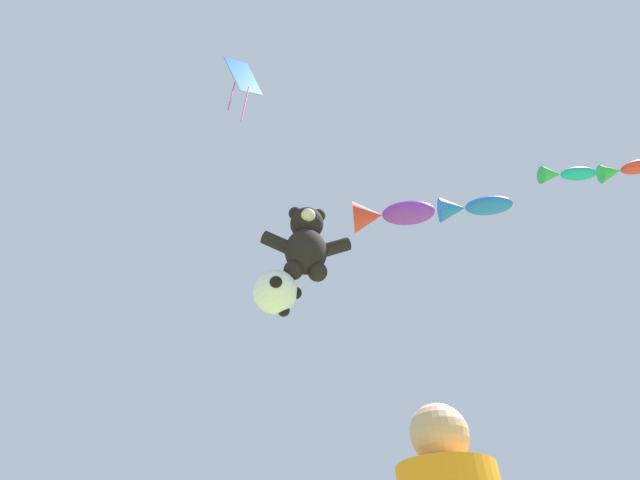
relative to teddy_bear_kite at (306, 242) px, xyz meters
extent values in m
sphere|color=tan|center=(0.05, -5.62, -5.83)|extent=(0.21, 0.21, 0.21)
ellipsoid|color=black|center=(0.00, 0.01, -0.27)|extent=(0.93, 0.80, 1.14)
sphere|color=black|center=(0.00, 0.01, 0.58)|extent=(0.78, 0.78, 0.78)
sphere|color=beige|center=(0.00, -0.33, 0.52)|extent=(0.33, 0.33, 0.33)
sphere|color=black|center=(-0.28, 0.01, 0.89)|extent=(0.32, 0.32, 0.32)
cylinder|color=black|center=(-0.68, 0.01, -0.07)|extent=(0.68, 0.30, 0.53)
sphere|color=black|center=(-0.26, 0.01, -0.81)|extent=(0.42, 0.42, 0.42)
sphere|color=black|center=(0.28, 0.01, 0.89)|extent=(0.32, 0.32, 0.32)
cylinder|color=black|center=(0.68, 0.01, -0.07)|extent=(0.68, 0.30, 0.53)
sphere|color=black|center=(0.26, 0.01, -0.81)|extent=(0.42, 0.42, 0.42)
sphere|color=white|center=(-0.60, 0.11, -1.31)|extent=(0.91, 0.91, 0.91)
sphere|color=black|center=(-0.18, 0.11, -1.31)|extent=(0.26, 0.26, 0.26)
sphere|color=black|center=(-0.69, 0.40, -1.01)|extent=(0.26, 0.26, 0.26)
sphere|color=black|center=(-0.60, -0.30, -1.38)|extent=(0.26, 0.26, 0.26)
sphere|color=black|center=(-0.40, 0.26, -1.65)|extent=(0.26, 0.26, 0.26)
ellipsoid|color=purple|center=(2.81, 0.66, 1.93)|extent=(1.54, 1.02, 0.60)
cone|color=red|center=(1.74, 0.91, 1.93)|extent=(0.97, 1.05, 0.89)
sphere|color=black|center=(3.25, 0.55, 2.09)|extent=(0.16, 0.16, 0.16)
ellipsoid|color=blue|center=(5.13, 0.48, 2.34)|extent=(1.39, 0.88, 0.49)
cone|color=blue|center=(4.16, 0.73, 2.34)|extent=(0.87, 0.87, 0.72)
sphere|color=black|center=(5.53, 0.38, 2.47)|extent=(0.13, 0.13, 0.13)
ellipsoid|color=#19ADB2|center=(7.23, -0.67, 2.64)|extent=(0.99, 0.54, 0.33)
cone|color=green|center=(6.51, -0.55, 2.64)|extent=(0.59, 0.57, 0.49)
sphere|color=black|center=(7.53, -0.73, 2.73)|extent=(0.09, 0.09, 0.09)
ellipsoid|color=red|center=(8.75, -1.07, 2.69)|extent=(0.99, 0.73, 0.34)
cone|color=green|center=(8.10, -0.80, 2.69)|extent=(0.66, 0.66, 0.51)
cube|color=blue|center=(-1.92, -1.29, 4.62)|extent=(1.04, 0.98, 1.41)
cylinder|color=#E53F9E|center=(-2.10, -1.32, 3.54)|extent=(0.03, 0.06, 1.27)
cylinder|color=#E53F9E|center=(-1.74, -1.25, 3.37)|extent=(0.03, 0.04, 1.61)
camera|label=1|loc=(-0.57, -7.16, -6.32)|focal=24.00mm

